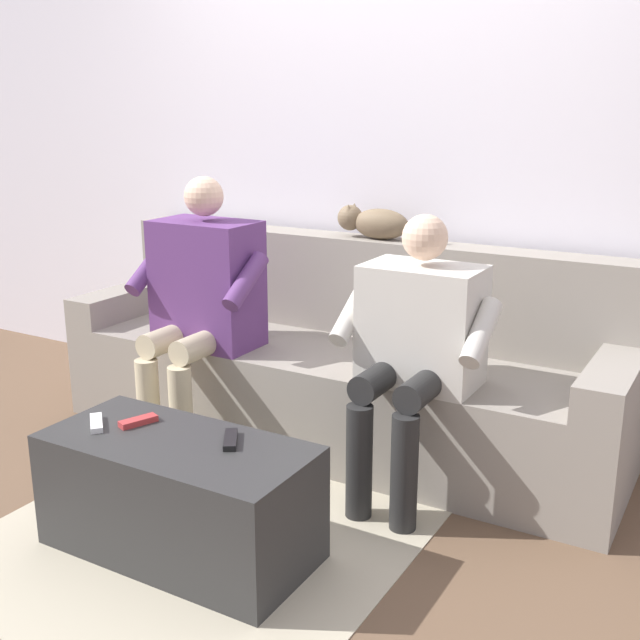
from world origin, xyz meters
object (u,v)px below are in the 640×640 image
object	(u,v)px
remote_white	(96,423)
remote_black	(231,440)
couch	(340,370)
person_left_seated	(416,339)
cat_on_backrest	(374,222)
coffee_table	(179,497)
remote_red	(138,421)
person_right_seated	(201,295)

from	to	relation	value
remote_white	remote_black	world-z (taller)	same
couch	remote_black	bearing A→B (deg)	98.74
person_left_seated	cat_on_backrest	xyz separation A→B (m)	(0.47, -0.58, 0.33)
person_left_seated	remote_white	world-z (taller)	person_left_seated
person_left_seated	coffee_table	bearing A→B (deg)	57.14
cat_on_backrest	remote_black	xyz separation A→B (m)	(-0.12, 1.29, -0.55)
couch	remote_white	distance (m)	1.23
person_left_seated	remote_red	xyz separation A→B (m)	(0.72, 0.75, -0.21)
remote_black	coffee_table	bearing A→B (deg)	83.42
couch	remote_black	size ratio (longest dim) A/B	17.32
person_left_seated	couch	bearing A→B (deg)	-34.12
coffee_table	person_right_seated	world-z (taller)	person_right_seated
person_left_seated	person_right_seated	size ratio (longest dim) A/B	0.92
couch	coffee_table	distance (m)	1.14
remote_red	remote_white	size ratio (longest dim) A/B	0.91
person_left_seated	remote_red	distance (m)	1.06
coffee_table	cat_on_backrest	size ratio (longest dim) A/B	1.85
couch	remote_black	world-z (taller)	couch
remote_black	person_left_seated	bearing A→B (deg)	-59.54
person_left_seated	cat_on_backrest	world-z (taller)	person_left_seated
cat_on_backrest	remote_black	bearing A→B (deg)	95.18
person_right_seated	remote_black	world-z (taller)	person_right_seated
person_left_seated	remote_red	world-z (taller)	person_left_seated
couch	remote_white	size ratio (longest dim) A/B	17.46
person_right_seated	remote_red	bearing A→B (deg)	112.02
coffee_table	remote_red	world-z (taller)	remote_red
cat_on_backrest	remote_white	bearing A→B (deg)	75.25
person_left_seated	cat_on_backrest	size ratio (longest dim) A/B	2.19
remote_red	remote_black	world-z (taller)	remote_red
cat_on_backrest	couch	bearing A→B (deg)	78.68
remote_white	remote_black	xyz separation A→B (m)	(-0.49, -0.12, 0.00)
person_left_seated	person_right_seated	bearing A→B (deg)	-0.26
couch	person_left_seated	world-z (taller)	person_left_seated
cat_on_backrest	remote_white	size ratio (longest dim) A/B	3.42
person_right_seated	remote_white	xyz separation A→B (m)	(-0.19, 0.84, -0.26)
remote_red	remote_white	world-z (taller)	remote_red
couch	remote_red	world-z (taller)	couch
coffee_table	person_right_seated	xyz separation A→B (m)	(0.51, -0.80, 0.47)
person_right_seated	remote_black	size ratio (longest dim) A/B	8.05
person_left_seated	remote_black	bearing A→B (deg)	63.82
couch	cat_on_backrest	distance (m)	0.69
remote_white	remote_black	bearing A→B (deg)	-122.92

